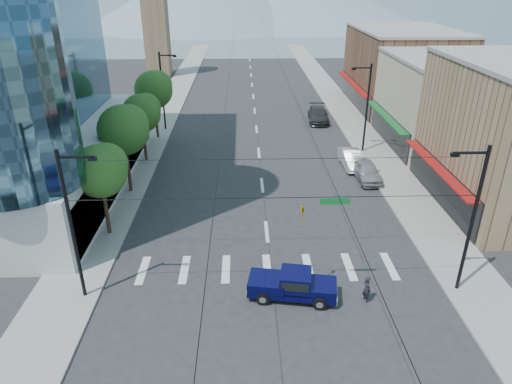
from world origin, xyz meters
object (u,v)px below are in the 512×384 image
pickup_truck (292,284)px  pedestrian (367,289)px  parked_car_near (367,171)px  parked_car_mid (351,159)px  parked_car_far (318,115)px

pickup_truck → pedestrian: (4.18, -0.44, -0.08)m
pickup_truck → parked_car_near: size_ratio=1.08×
parked_car_near → parked_car_mid: parked_car_near is taller
pickup_truck → parked_car_far: parked_car_far is taller
parked_car_near → parked_car_mid: size_ratio=1.03×
parked_car_near → parked_car_mid: bearing=100.1°
parked_car_near → parked_car_far: 18.04m
parked_car_near → parked_car_far: size_ratio=0.83×
pedestrian → parked_car_far: parked_car_far is taller
pickup_truck → parked_car_mid: size_ratio=1.11×
pedestrian → pickup_truck: bearing=64.8°
parked_car_mid → parked_car_near: bearing=-79.7°
pedestrian → parked_car_mid: 20.18m
pedestrian → parked_car_mid: (3.47, 19.87, -0.02)m
parked_car_mid → parked_car_far: (-0.89, 14.84, 0.07)m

